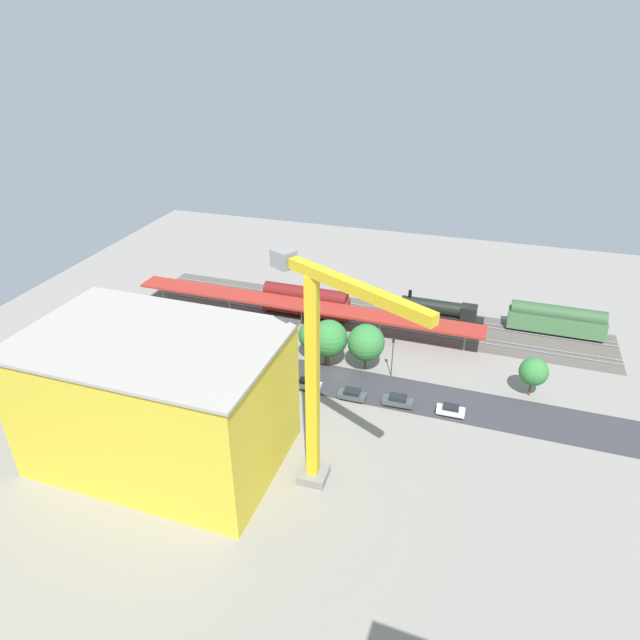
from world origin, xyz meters
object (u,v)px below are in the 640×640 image
at_px(locomotive, 442,310).
at_px(freight_coach_far, 306,300).
at_px(parked_car_4, 256,377).
at_px(parked_car_6, 176,362).
at_px(parked_car_3, 307,384).
at_px(street_tree_0, 366,343).
at_px(platform_canopy_near, 301,305).
at_px(construction_building, 158,400).
at_px(street_tree_3, 326,341).
at_px(parked_car_2, 352,395).
at_px(street_tree_4, 534,372).
at_px(passenger_coach, 557,320).
at_px(parked_car_1, 398,401).
at_px(traffic_light, 393,351).
at_px(parked_car_5, 220,370).
at_px(street_tree_1, 329,339).
at_px(parked_car_0, 451,411).
at_px(street_tree_2, 313,335).
at_px(tower_crane, 320,369).
at_px(box_truck_0, 243,382).

height_order(locomotive, freight_coach_far, freight_coach_far).
bearing_deg(parked_car_4, parked_car_6, -0.62).
relative_size(parked_car_3, street_tree_0, 0.55).
xyz_separation_m(platform_canopy_near, parked_car_4, (0.91, 20.54, -3.56)).
bearing_deg(construction_building, street_tree_3, -115.93).
xyz_separation_m(parked_car_2, street_tree_4, (-26.56, -9.23, 3.66)).
distance_m(passenger_coach, parked_car_6, 70.07).
distance_m(parked_car_1, parked_car_6, 38.40).
bearing_deg(traffic_light, parked_car_3, 31.70).
xyz_separation_m(parked_car_5, traffic_light, (-27.58, -7.89, 4.09)).
relative_size(freight_coach_far, parked_car_1, 3.79).
height_order(locomotive, passenger_coach, passenger_coach).
height_order(passenger_coach, parked_car_2, passenger_coach).
relative_size(freight_coach_far, parked_car_4, 4.03).
height_order(passenger_coach, freight_coach_far, freight_coach_far).
bearing_deg(platform_canopy_near, parked_car_1, 137.94).
height_order(parked_car_2, parked_car_4, parked_car_2).
distance_m(parked_car_2, street_tree_0, 9.96).
bearing_deg(parked_car_2, parked_car_3, -4.89).
relative_size(parked_car_5, street_tree_3, 0.62).
height_order(parked_car_1, street_tree_0, street_tree_0).
distance_m(parked_car_5, street_tree_1, 19.03).
bearing_deg(parked_car_0, locomotive, -81.59).
relative_size(locomotive, street_tree_2, 2.25).
bearing_deg(passenger_coach, parked_car_0, 61.86).
xyz_separation_m(parked_car_6, street_tree_1, (-25.06, -7.87, 4.60)).
distance_m(freight_coach_far, parked_car_1, 33.60).
bearing_deg(freight_coach_far, tower_crane, 110.50).
bearing_deg(construction_building, parked_car_6, -61.56).
xyz_separation_m(passenger_coach, tower_crane, (31.15, 49.95, 14.30)).
xyz_separation_m(construction_building, street_tree_1, (-15.01, -27.66, -3.60)).
xyz_separation_m(freight_coach_far, construction_building, (5.37, 44.30, 5.69)).
relative_size(street_tree_0, street_tree_1, 0.98).
xyz_separation_m(parked_car_0, street_tree_0, (15.06, -8.39, 4.52)).
xyz_separation_m(box_truck_0, street_tree_1, (-11.07, -11.01, 3.74)).
distance_m(platform_canopy_near, parked_car_0, 36.73).
xyz_separation_m(street_tree_0, street_tree_2, (9.41, -0.58, -0.55)).
bearing_deg(parked_car_4, freight_coach_far, -90.89).
xyz_separation_m(parked_car_0, parked_car_6, (46.38, 0.13, -0.01)).
xyz_separation_m(construction_building, street_tree_0, (-21.28, -28.31, -3.66)).
relative_size(street_tree_2, street_tree_3, 1.00).
xyz_separation_m(parked_car_1, parked_car_6, (38.40, 0.11, -0.05)).
bearing_deg(parked_car_3, parked_car_2, 175.11).
bearing_deg(platform_canopy_near, parked_car_5, 69.63).
relative_size(passenger_coach, street_tree_4, 2.62).
distance_m(street_tree_4, traffic_light, 21.92).
bearing_deg(passenger_coach, locomotive, 0.00).
relative_size(parked_car_0, parked_car_1, 0.89).
relative_size(parked_car_1, street_tree_3, 0.65).
relative_size(parked_car_6, street_tree_1, 0.54).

